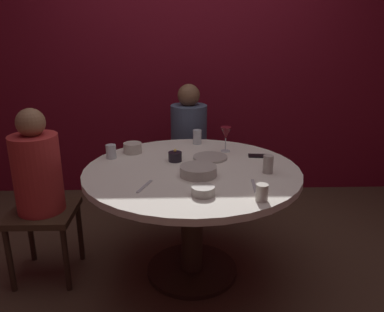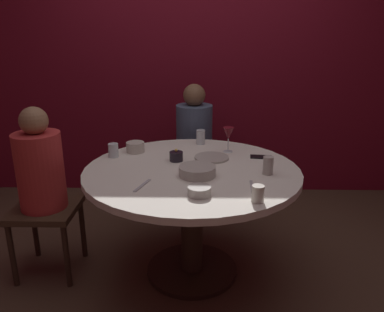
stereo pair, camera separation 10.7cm
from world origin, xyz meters
The scene contains 18 objects.
ground_plane centered at (0.00, 0.00, 0.00)m, with size 8.00×8.00×0.00m, color #4C3828.
back_wall centered at (0.00, 1.45, 1.30)m, with size 6.00×0.10×2.60m, color maroon.
dining_table centered at (0.00, 0.00, 0.58)m, with size 1.33×1.33×0.74m.
seated_diner_left centered at (-0.94, 0.00, 0.69)m, with size 0.40×0.40×1.12m.
seated_diner_back centered at (0.00, 0.94, 0.70)m, with size 0.40×0.40×1.13m.
candle_holder centered at (-0.11, 0.14, 0.77)m, with size 0.09×0.09×0.08m.
wine_glass centered at (0.24, 0.34, 0.87)m, with size 0.08×0.08×0.18m.
dinner_plate centered at (0.13, 0.19, 0.74)m, with size 0.23×0.23×0.01m, color #B2ADA3.
cell_phone centered at (0.46, 0.22, 0.74)m, with size 0.07×0.14×0.01m, color black.
bowl_serving_large centered at (-0.40, 0.33, 0.77)m, with size 0.13×0.13×0.07m, color beige.
bowl_salad_center centered at (0.05, -0.40, 0.76)m, with size 0.12×0.12×0.05m, color #B2ADA3.
bowl_small_white centered at (0.03, -0.12, 0.77)m, with size 0.21×0.21×0.06m, color #B2ADA3.
cup_near_candle centered at (0.33, -0.47, 0.78)m, with size 0.06×0.06×0.09m, color beige.
cup_by_left_diner centered at (-0.53, 0.21, 0.78)m, with size 0.07×0.07×0.09m, color silver.
cup_by_right_diner centered at (0.05, 0.53, 0.79)m, with size 0.06×0.06×0.11m, color silver.
cup_center_front centered at (0.45, -0.09, 0.79)m, with size 0.06×0.06×0.11m, color #B2ADA3.
fork_near_plate centered at (0.33, -0.29, 0.74)m, with size 0.02×0.18×0.01m, color #B7B7BC.
knife_near_plate centered at (-0.27, -0.28, 0.74)m, with size 0.02×0.18×0.01m, color #B7B7BC.
Camera 1 is at (-0.06, -2.20, 1.55)m, focal length 35.78 mm.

